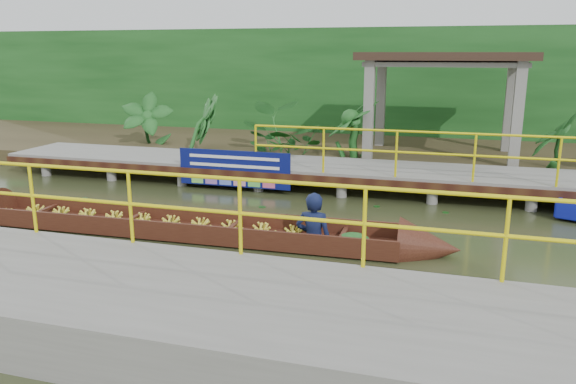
# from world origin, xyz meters

# --- Properties ---
(ground) EXTENTS (80.00, 80.00, 0.00)m
(ground) POSITION_xyz_m (0.00, 0.00, 0.00)
(ground) COLOR #293018
(ground) RESTS_ON ground
(land_strip) EXTENTS (30.00, 8.00, 0.45)m
(land_strip) POSITION_xyz_m (0.00, 7.50, 0.23)
(land_strip) COLOR #342C1A
(land_strip) RESTS_ON ground
(far_dock) EXTENTS (16.00, 2.06, 1.66)m
(far_dock) POSITION_xyz_m (0.02, 3.43, 0.48)
(far_dock) COLOR slate
(far_dock) RESTS_ON ground
(near_dock) EXTENTS (18.00, 2.40, 1.73)m
(near_dock) POSITION_xyz_m (1.00, -4.20, 0.30)
(near_dock) COLOR slate
(near_dock) RESTS_ON ground
(pavilion) EXTENTS (4.40, 3.00, 3.00)m
(pavilion) POSITION_xyz_m (3.00, 6.30, 2.82)
(pavilion) COLOR slate
(pavilion) RESTS_ON ground
(foliage_backdrop) EXTENTS (30.00, 0.80, 4.00)m
(foliage_backdrop) POSITION_xyz_m (0.00, 10.00, 2.00)
(foliage_backdrop) COLOR #164517
(foliage_backdrop) RESTS_ON ground
(vendor_boat) EXTENTS (9.75, 1.26, 2.11)m
(vendor_boat) POSITION_xyz_m (-0.96, -0.75, 0.23)
(vendor_boat) COLOR #38170F
(vendor_boat) RESTS_ON ground
(blue_banner) EXTENTS (2.75, 0.04, 0.86)m
(blue_banner) POSITION_xyz_m (-1.52, 2.48, 0.56)
(blue_banner) COLOR #0B125C
(blue_banner) RESTS_ON ground
(tropical_plants) EXTENTS (14.10, 1.10, 1.38)m
(tropical_plants) POSITION_xyz_m (0.53, 5.30, 1.14)
(tropical_plants) COLOR #164517
(tropical_plants) RESTS_ON ground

